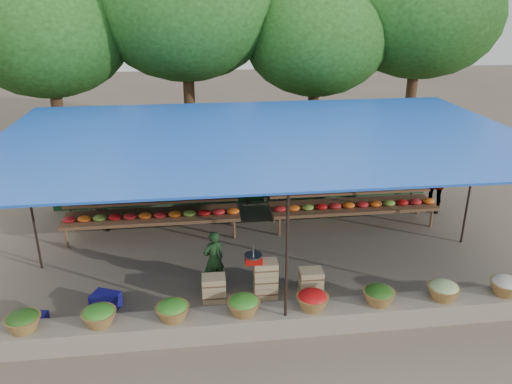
{
  "coord_description": "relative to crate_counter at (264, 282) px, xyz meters",
  "views": [
    {
      "loc": [
        -1.4,
        -9.91,
        5.49
      ],
      "look_at": [
        -0.11,
        0.2,
        1.45
      ],
      "focal_mm": 35.0,
      "sensor_mm": 36.0,
      "label": 1
    }
  ],
  "objects": [
    {
      "name": "ground",
      "position": [
        0.19,
        1.68,
        -0.31
      ],
      "size": [
        60.0,
        60.0,
        0.0
      ],
      "primitive_type": "plane",
      "color": "brown",
      "rests_on": "ground"
    },
    {
      "name": "stone_curb",
      "position": [
        0.19,
        -1.07,
        -0.11
      ],
      "size": [
        10.6,
        0.55,
        0.4
      ],
      "primitive_type": "cube",
      "color": "slate",
      "rests_on": "ground"
    },
    {
      "name": "stall_canopy",
      "position": [
        0.19,
        1.76,
        2.36
      ],
      "size": [
        10.8,
        6.6,
        2.82
      ],
      "color": "black",
      "rests_on": "ground"
    },
    {
      "name": "produce_baskets",
      "position": [
        0.09,
        -1.07,
        0.25
      ],
      "size": [
        8.98,
        0.58,
        0.34
      ],
      "color": "brown",
      "rests_on": "stone_curb"
    },
    {
      "name": "netting_backdrop",
      "position": [
        0.19,
        4.83,
        0.94
      ],
      "size": [
        10.6,
        0.06,
        2.5
      ],
      "primitive_type": "cube",
      "color": "#194821",
      "rests_on": "ground"
    },
    {
      "name": "tree_row",
      "position": [
        0.69,
        7.77,
        4.39
      ],
      "size": [
        16.51,
        5.5,
        7.12
      ],
      "color": "#321E12",
      "rests_on": "ground"
    },
    {
      "name": "fruit_table_left",
      "position": [
        -2.3,
        3.03,
        0.3
      ],
      "size": [
        4.21,
        0.95,
        0.93
      ],
      "color": "brown",
      "rests_on": "ground"
    },
    {
      "name": "fruit_table_right",
      "position": [
        2.7,
        3.03,
        0.3
      ],
      "size": [
        4.21,
        0.95,
        0.93
      ],
      "color": "brown",
      "rests_on": "ground"
    },
    {
      "name": "crate_counter",
      "position": [
        0.0,
        0.0,
        0.0
      ],
      "size": [
        2.36,
        0.35,
        0.77
      ],
      "color": "tan",
      "rests_on": "ground"
    },
    {
      "name": "weighing_scale",
      "position": [
        -0.21,
        0.0,
        0.55
      ],
      "size": [
        0.34,
        0.34,
        0.36
      ],
      "color": "#B0120E",
      "rests_on": "crate_counter"
    },
    {
      "name": "vendor_seated",
      "position": [
        -0.94,
        0.47,
        0.3
      ],
      "size": [
        0.53,
        0.45,
        1.23
      ],
      "primitive_type": "imported",
      "rotation": [
        0.0,
        0.0,
        3.56
      ],
      "color": "#163117",
      "rests_on": "ground"
    },
    {
      "name": "customer_left",
      "position": [
        -3.62,
        3.41,
        0.49
      ],
      "size": [
        0.93,
        0.82,
        1.6
      ],
      "primitive_type": "imported",
      "rotation": [
        0.0,
        0.0,
        -0.33
      ],
      "color": "slate",
      "rests_on": "ground"
    },
    {
      "name": "customer_mid",
      "position": [
        0.97,
        3.76,
        0.54
      ],
      "size": [
        1.26,
        1.06,
        1.7
      ],
      "primitive_type": "imported",
      "rotation": [
        0.0,
        0.0,
        0.48
      ],
      "color": "slate",
      "rests_on": "ground"
    },
    {
      "name": "customer_right",
      "position": [
        5.15,
        3.55,
        0.51
      ],
      "size": [
        1.0,
        0.92,
        1.64
      ],
      "primitive_type": "imported",
      "rotation": [
        0.0,
        0.0,
        -0.68
      ],
      "color": "slate",
      "rests_on": "ground"
    },
    {
      "name": "blue_crate_front",
      "position": [
        -4.19,
        -0.55,
        -0.16
      ],
      "size": [
        0.56,
        0.44,
        0.31
      ],
      "primitive_type": "cube",
      "rotation": [
        0.0,
        0.0,
        -0.15
      ],
      "color": "navy",
      "rests_on": "ground"
    },
    {
      "name": "blue_crate_back",
      "position": [
        -3.0,
        -0.01,
        -0.16
      ],
      "size": [
        0.6,
        0.53,
        0.3
      ],
      "primitive_type": "cube",
      "rotation": [
        0.0,
        0.0,
        -0.41
      ],
      "color": "navy",
      "rests_on": "ground"
    }
  ]
}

